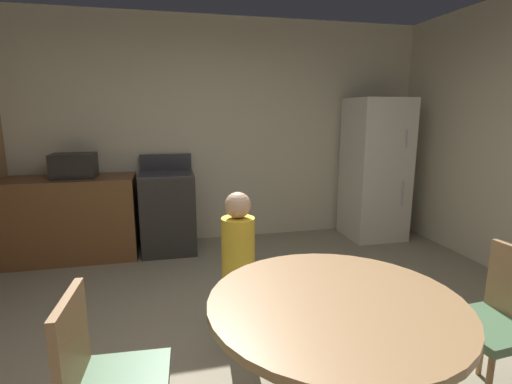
# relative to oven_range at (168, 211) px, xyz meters

# --- Properties ---
(ground_plane) EXTENTS (14.00, 14.00, 0.00)m
(ground_plane) POSITION_rel_oven_range_xyz_m (0.47, -2.46, -0.47)
(ground_plane) COLOR gray
(wall_back) EXTENTS (5.85, 0.12, 2.70)m
(wall_back) POSITION_rel_oven_range_xyz_m (0.47, 0.40, 0.88)
(wall_back) COLOR beige
(wall_back) RESTS_ON ground
(kitchen_counter) EXTENTS (1.81, 0.60, 0.90)m
(kitchen_counter) POSITION_rel_oven_range_xyz_m (-1.25, -0.00, -0.02)
(kitchen_counter) COLOR brown
(kitchen_counter) RESTS_ON ground
(oven_range) EXTENTS (0.60, 0.60, 1.10)m
(oven_range) POSITION_rel_oven_range_xyz_m (0.00, 0.00, 0.00)
(oven_range) COLOR #2D2B28
(oven_range) RESTS_ON ground
(refrigerator) EXTENTS (0.68, 0.68, 1.76)m
(refrigerator) POSITION_rel_oven_range_xyz_m (2.58, -0.05, 0.41)
(refrigerator) COLOR silver
(refrigerator) RESTS_ON ground
(microwave) EXTENTS (0.44, 0.32, 0.26)m
(microwave) POSITION_rel_oven_range_xyz_m (-0.96, -0.00, 0.56)
(microwave) COLOR black
(microwave) RESTS_ON kitchen_counter
(dining_table) EXTENTS (1.16, 1.16, 0.76)m
(dining_table) POSITION_rel_oven_range_xyz_m (0.73, -2.94, 0.13)
(dining_table) COLOR #9E754C
(dining_table) RESTS_ON ground
(chair_west) EXTENTS (0.42, 0.42, 0.87)m
(chair_west) POSITION_rel_oven_range_xyz_m (-0.29, -2.88, 0.03)
(chair_west) COLOR #9E754C
(chair_west) RESTS_ON ground
(chair_east) EXTENTS (0.43, 0.43, 0.87)m
(chair_east) POSITION_rel_oven_range_xyz_m (1.74, -2.86, 0.03)
(chair_east) COLOR #9E754C
(chair_east) RESTS_ON ground
(person_child) EXTENTS (0.28, 0.28, 1.09)m
(person_child) POSITION_rel_oven_range_xyz_m (0.44, -2.05, 0.11)
(person_child) COLOR #3D4C84
(person_child) RESTS_ON ground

